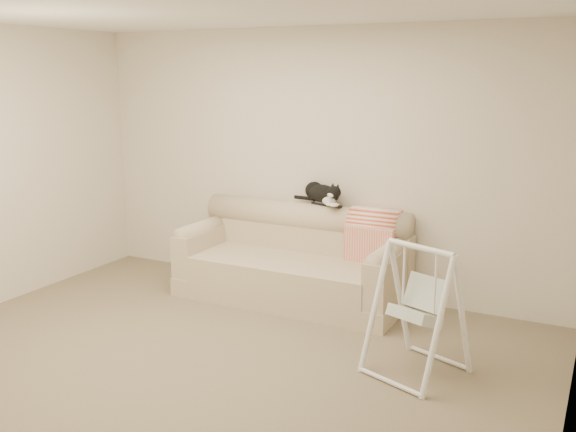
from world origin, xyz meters
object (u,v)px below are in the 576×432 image
Objects in this scene: sofa at (294,263)px; baby_swing at (418,309)px; remote_a at (320,203)px; remote_b at (334,206)px; tuxedo_cat at (323,193)px.

baby_swing is at bearing -34.28° from sofa.
remote_a reaches higher than sofa.
baby_swing is at bearing -43.34° from remote_a.
sofa is 1.85m from baby_swing.
remote_b is 0.30× the size of tuxedo_cat.
sofa is 11.82× the size of remote_a.
remote_a is 1.06× the size of remote_b.
tuxedo_cat is 1.95m from baby_swing.
tuxedo_cat is 0.59× the size of baby_swing.
remote_b is at bearing -7.75° from remote_a.
sofa is 0.68m from remote_b.
remote_b is 0.18m from tuxedo_cat.
tuxedo_cat is (0.02, 0.01, 0.10)m from remote_a.
remote_b reaches higher than sofa.
remote_b is at bearing 35.92° from sofa.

